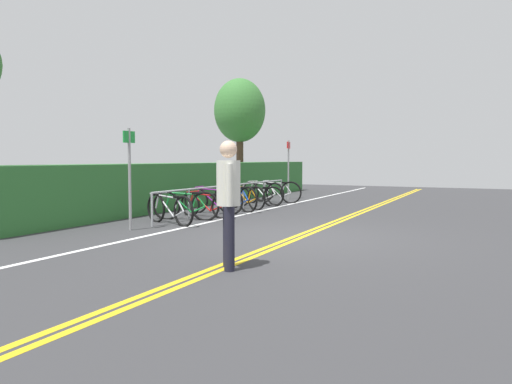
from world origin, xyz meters
The scene contains 19 objects.
ground_plane centered at (0.00, 0.00, -0.03)m, with size 36.51×13.78×0.05m, color #353538.
centre_line_yellow_inner centered at (0.00, -0.08, 0.00)m, with size 32.86×0.10×0.00m, color gold.
centre_line_yellow_outer centered at (0.00, 0.08, 0.00)m, with size 32.86×0.10×0.00m, color gold.
bike_lane_stripe_white centered at (0.00, 2.67, 0.00)m, with size 32.86×0.12×0.00m, color white.
bike_rack centered at (3.54, 3.40, 0.57)m, with size 7.27×0.05×0.76m.
bicycle_0 centered at (0.43, 3.30, 0.34)m, with size 0.68×1.71×0.73m.
bicycle_1 centered at (1.24, 3.41, 0.35)m, with size 0.56×1.68×0.75m.
bicycle_2 centered at (1.95, 3.28, 0.31)m, with size 0.47×1.70×0.68m.
bicycle_3 centered at (2.75, 3.53, 0.36)m, with size 0.46×1.79×0.76m.
bicycle_4 centered at (3.59, 3.32, 0.36)m, with size 0.69×1.73×0.77m.
bicycle_5 centered at (4.24, 3.35, 0.35)m, with size 0.63×1.64×0.74m.
bicycle_6 centered at (5.10, 3.36, 0.31)m, with size 0.65×1.62×0.68m.
bicycle_7 centered at (5.90, 3.54, 0.36)m, with size 0.64×1.79×0.77m.
bicycle_8 centered at (6.61, 3.33, 0.36)m, with size 0.46×1.77×0.77m.
pedestrian centered at (-2.96, -0.13, 0.99)m, with size 0.43×0.32×1.72m.
sign_post_near centered at (-0.73, 3.45, 1.28)m, with size 0.36×0.06×2.11m.
sign_post_far centered at (8.04, 3.50, 1.31)m, with size 0.36×0.07×2.16m.
hedge_backdrop centered at (5.04, 5.46, 0.67)m, with size 16.22×1.16×1.35m, color #2D6B30.
tree_mid centered at (11.08, 7.12, 3.63)m, with size 2.32×2.32×5.09m.
Camera 1 is at (-8.67, -3.32, 1.48)m, focal length 34.47 mm.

